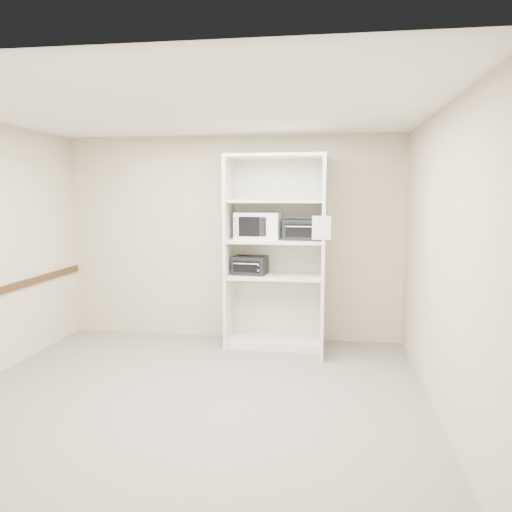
# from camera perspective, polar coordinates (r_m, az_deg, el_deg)

# --- Properties ---
(floor) EXTENTS (4.50, 4.00, 0.01)m
(floor) POSITION_cam_1_polar(r_m,az_deg,el_deg) (5.08, -7.15, -15.39)
(floor) COLOR slate
(floor) RESTS_ON ground
(ceiling) EXTENTS (4.50, 4.00, 0.01)m
(ceiling) POSITION_cam_1_polar(r_m,az_deg,el_deg) (4.75, -7.67, 16.26)
(ceiling) COLOR white
(wall_back) EXTENTS (4.50, 0.02, 2.70)m
(wall_back) POSITION_cam_1_polar(r_m,az_deg,el_deg) (6.67, -2.77, 2.05)
(wall_back) COLOR tan
(wall_back) RESTS_ON ground
(wall_front) EXTENTS (4.50, 0.02, 2.70)m
(wall_front) POSITION_cam_1_polar(r_m,az_deg,el_deg) (2.88, -18.20, -5.09)
(wall_front) COLOR tan
(wall_front) RESTS_ON ground
(wall_right) EXTENTS (0.02, 4.00, 2.70)m
(wall_right) POSITION_cam_1_polar(r_m,az_deg,el_deg) (4.66, 20.30, -0.60)
(wall_right) COLOR tan
(wall_right) RESTS_ON ground
(shelving_unit) EXTENTS (1.24, 0.92, 2.42)m
(shelving_unit) POSITION_cam_1_polar(r_m,az_deg,el_deg) (6.30, 2.68, -0.25)
(shelving_unit) COLOR silver
(shelving_unit) RESTS_ON floor
(microwave) EXTENTS (0.59, 0.47, 0.34)m
(microwave) POSITION_cam_1_polar(r_m,az_deg,el_deg) (6.35, 0.35, 3.50)
(microwave) COLOR white
(microwave) RESTS_ON shelving_unit
(toaster_oven_upper) EXTENTS (0.47, 0.37, 0.26)m
(toaster_oven_upper) POSITION_cam_1_polar(r_m,az_deg,el_deg) (6.22, 5.32, 3.03)
(toaster_oven_upper) COLOR black
(toaster_oven_upper) RESTS_ON shelving_unit
(toaster_oven_lower) EXTENTS (0.45, 0.36, 0.23)m
(toaster_oven_lower) POSITION_cam_1_polar(r_m,az_deg,el_deg) (6.35, -0.69, -1.06)
(toaster_oven_lower) COLOR black
(toaster_oven_lower) RESTS_ON shelving_unit
(paper_sign) EXTENTS (0.20, 0.01, 0.26)m
(paper_sign) POSITION_cam_1_polar(r_m,az_deg,el_deg) (5.61, 7.50, 3.21)
(paper_sign) COLOR white
(paper_sign) RESTS_ON shelving_unit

